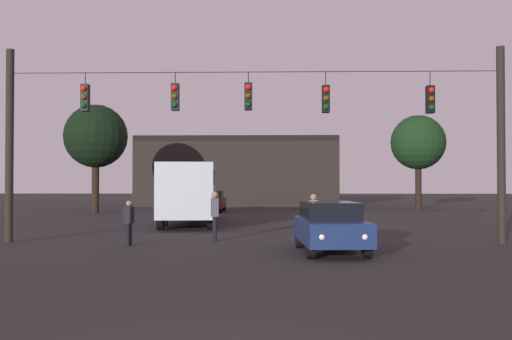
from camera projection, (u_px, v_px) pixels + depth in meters
name	position (u px, v px, depth m)	size (l,w,h in m)	color
ground_plane	(259.00, 224.00, 30.80)	(168.00, 168.00, 0.00)	black
overhead_signal_span	(253.00, 129.00, 20.94)	(17.48, 0.44, 6.83)	black
city_bus	(190.00, 187.00, 30.99)	(3.46, 11.18, 3.00)	#B7BCC6
car_near_right	(330.00, 226.00, 18.10)	(2.06, 4.42, 1.52)	navy
car_far_left	(212.00, 201.00, 43.12)	(1.81, 4.34, 1.52)	#511919
pedestrian_crossing_left	(129.00, 220.00, 20.09)	(0.30, 0.40, 1.50)	black
pedestrian_crossing_center	(215.00, 213.00, 21.63)	(0.31, 0.40, 1.79)	black
pedestrian_crossing_right	(314.00, 215.00, 21.24)	(0.33, 0.41, 1.71)	black
corner_building	(239.00, 172.00, 57.36)	(17.88, 11.46, 6.20)	black
tree_left_silhouette	(96.00, 137.00, 41.74)	(4.40, 4.40, 7.55)	black
tree_behind_building	(418.00, 143.00, 48.03)	(4.35, 4.35, 7.52)	black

